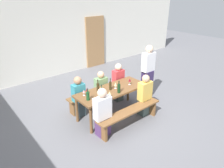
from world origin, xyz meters
name	(u,v)px	position (x,y,z in m)	size (l,w,h in m)	color
ground_plane	(112,114)	(0.00, 0.00, 0.00)	(24.00, 24.00, 0.00)	slate
back_wall	(48,34)	(0.00, 3.66, 1.60)	(14.00, 0.20, 3.20)	silver
wooden_door	(95,42)	(2.00, 3.52, 1.05)	(0.90, 0.06, 2.10)	#9E7247
tasting_table	(112,92)	(0.00, 0.00, 0.66)	(1.93, 0.74, 0.75)	brown
bench_near	(130,114)	(0.00, -0.67, 0.35)	(1.83, 0.30, 0.45)	brown
bench_far	(97,94)	(0.00, 0.67, 0.35)	(1.83, 0.30, 0.45)	brown
wine_bottle_0	(110,85)	(-0.04, 0.01, 0.87)	(0.06, 0.06, 0.31)	#332814
wine_bottle_1	(102,92)	(-0.45, -0.16, 0.87)	(0.07, 0.07, 0.31)	#234C2D
wine_bottle_2	(119,88)	(0.01, -0.25, 0.87)	(0.08, 0.08, 0.31)	#143319
wine_bottle_3	(88,96)	(-0.79, -0.08, 0.86)	(0.08, 0.08, 0.29)	#194723
wine_bottle_4	(98,87)	(-0.36, 0.11, 0.88)	(0.07, 0.07, 0.33)	#332814
wine_glass_0	(110,93)	(-0.31, -0.29, 0.85)	(0.08, 0.08, 0.15)	silver
wine_glass_1	(87,90)	(-0.62, 0.20, 0.86)	(0.07, 0.07, 0.16)	silver
wine_glass_2	(84,91)	(-0.73, 0.17, 0.85)	(0.07, 0.07, 0.15)	silver
wine_glass_3	(130,80)	(0.55, -0.08, 0.88)	(0.07, 0.07, 0.18)	silver
wine_glass_4	(116,84)	(0.11, -0.01, 0.87)	(0.07, 0.07, 0.17)	silver
seated_guest_near_0	(103,113)	(-0.71, -0.52, 0.57)	(0.39, 0.24, 1.18)	#533465
seated_guest_near_1	(145,96)	(0.68, -0.52, 0.54)	(0.37, 0.24, 1.13)	#465955
seated_guest_far_0	(79,97)	(-0.68, 0.52, 0.54)	(0.32, 0.24, 1.12)	#384950
seated_guest_far_1	(101,90)	(0.04, 0.52, 0.51)	(0.35, 0.24, 1.08)	#4F3F66
seated_guest_far_2	(118,83)	(0.67, 0.52, 0.56)	(0.33, 0.24, 1.16)	#414E4B
standing_host	(148,73)	(1.48, 0.11, 0.80)	(0.40, 0.24, 1.65)	#332650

